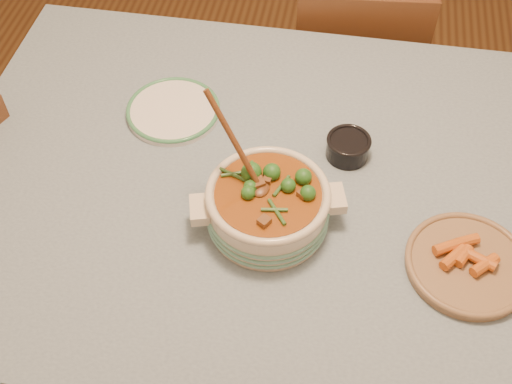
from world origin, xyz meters
The scene contains 7 objects.
floor centered at (0.00, 0.00, 0.00)m, with size 4.50×4.50×0.00m, color #3F2412.
dining_table centered at (0.00, 0.00, 0.66)m, with size 1.68×1.08×0.76m.
stew_casserole centered at (-0.10, -0.12, 0.82)m, with size 0.32×0.30×0.30m.
white_plate centered at (-0.37, 0.17, 0.77)m, with size 0.27×0.27×0.02m.
condiment_bowl centered at (0.05, 0.10, 0.79)m, with size 0.11×0.11×0.05m.
fried_plate centered at (0.31, -0.16, 0.77)m, with size 0.26×0.26×0.04m.
chair_far centered at (0.06, 0.72, 0.47)m, with size 0.42×0.42×0.83m.
Camera 1 is at (0.01, -0.90, 1.85)m, focal length 45.00 mm.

